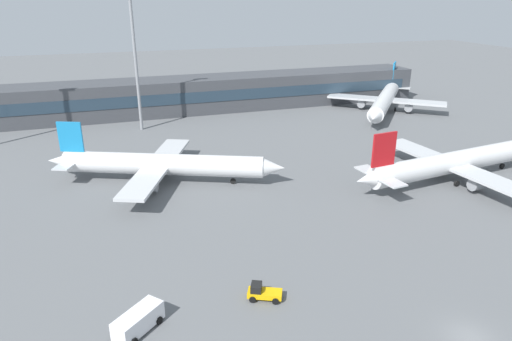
% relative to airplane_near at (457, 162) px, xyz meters
% --- Properties ---
extents(ground_plane, '(400.00, 400.00, 0.00)m').
position_rel_airplane_near_xyz_m(ground_plane, '(-26.04, 7.38, -3.16)').
color(ground_plane, slate).
extents(terminal_building, '(114.71, 12.13, 9.00)m').
position_rel_airplane_near_xyz_m(terminal_building, '(-26.04, 62.66, 1.34)').
color(terminal_building, '#3F4247').
rests_on(terminal_building, ground_plane).
extents(airplane_near, '(41.95, 29.42, 10.37)m').
position_rel_airplane_near_xyz_m(airplane_near, '(0.00, 0.00, 0.00)').
color(airplane_near, silver).
rests_on(airplane_near, ground_plane).
extents(airplane_mid, '(38.57, 27.77, 10.10)m').
position_rel_airplane_near_xyz_m(airplane_mid, '(-47.57, 14.76, -0.08)').
color(airplane_mid, silver).
rests_on(airplane_mid, ground_plane).
extents(airplane_far, '(31.98, 36.27, 11.06)m').
position_rel_airplane_near_xyz_m(airplane_far, '(15.34, 45.19, 0.21)').
color(airplane_far, silver).
rests_on(airplane_far, ground_plane).
extents(baggage_tug_yellow, '(3.90, 2.97, 1.75)m').
position_rel_airplane_near_xyz_m(baggage_tug_yellow, '(-42.49, -20.96, -2.36)').
color(baggage_tug_yellow, '#F2B20C').
rests_on(baggage_tug_yellow, ground_plane).
extents(service_van_white, '(5.24, 4.92, 2.08)m').
position_rel_airplane_near_xyz_m(service_van_white, '(-55.30, -21.84, -2.05)').
color(service_van_white, white).
rests_on(service_van_white, ground_plane).
extents(floodlight_tower_east, '(3.20, 0.80, 30.34)m').
position_rel_airplane_near_xyz_m(floodlight_tower_east, '(-48.32, 48.75, 14.09)').
color(floodlight_tower_east, gray).
rests_on(floodlight_tower_east, ground_plane).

